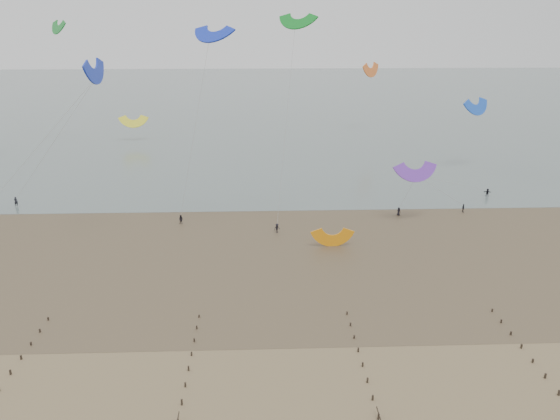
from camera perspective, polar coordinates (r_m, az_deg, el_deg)
The scene contains 5 objects.
ground at distance 57.84m, azimuth 4.82°, elevation -16.92°, with size 500.00×500.00×0.00m, color brown.
sea_and_shore at distance 87.57m, azimuth -0.47°, elevation -3.54°, with size 500.00×665.00×0.03m.
kitesurfers at distance 100.94m, azimuth 4.64°, elevation 0.08°, with size 94.02×19.06×1.86m.
grounded_kite at distance 87.04m, azimuth 5.47°, elevation -3.79°, with size 5.71×2.99×4.35m, color orange, non-canonical shape.
kites_airborne at distance 134.06m, azimuth -5.18°, elevation 13.69°, with size 265.31×112.30×41.77m.
Camera 1 is at (-6.40, -46.15, 34.28)m, focal length 35.00 mm.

